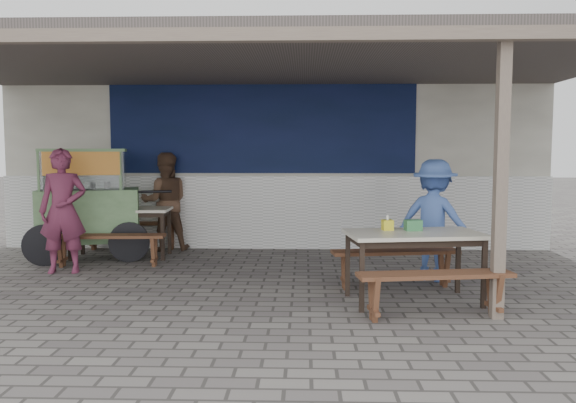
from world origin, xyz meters
The scene contains 17 objects.
ground centered at (0.00, 0.00, 0.00)m, with size 60.00×60.00×0.00m, color slate.
back_wall centered at (0.00, 3.58, 1.72)m, with size 9.00×1.28×3.50m.
warung_roof centered at (0.02, 0.90, 2.71)m, with size 9.00×4.21×2.81m.
table_left centered at (-2.27, 2.09, 0.67)m, with size 1.51×0.76×0.75m.
bench_left_street centered at (-2.23, 1.39, 0.34)m, with size 1.58×0.38×0.45m.
bench_left_wall centered at (-2.32, 2.79, 0.34)m, with size 1.58×0.38×0.45m.
table_right centered at (1.66, -0.33, 0.67)m, with size 1.49×0.95×0.75m.
bench_right_street centered at (1.75, -0.95, 0.34)m, with size 1.52×0.49×0.45m.
bench_right_wall centered at (1.57, 0.28, 0.34)m, with size 1.52×0.49×0.45m.
vendor_cart centered at (-2.71, 1.94, 0.89)m, with size 1.94×1.17×1.64m.
patron_street_side centered at (-2.68, 1.01, 0.82)m, with size 0.60×0.39×1.65m, color #682741.
patron_wall_side centered at (-1.76, 2.75, 0.79)m, with size 0.77×0.60×1.59m, color brown.
patron_right_table centered at (2.11, 0.71, 0.75)m, with size 0.97×0.56×1.50m, color #4768B5.
tissue_box centered at (1.40, -0.18, 0.81)m, with size 0.11×0.11×0.11m, color gold.
donation_box centered at (1.67, -0.22, 0.81)m, with size 0.17×0.12×0.12m, color #377D48.
condiment_jar centered at (-2.10, 2.18, 0.79)m, with size 0.08×0.08×0.09m, color beige.
condiment_bowl centered at (-2.46, 2.14, 0.77)m, with size 0.20×0.20×0.05m, color silver.
Camera 1 is at (0.51, -6.23, 1.59)m, focal length 35.00 mm.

